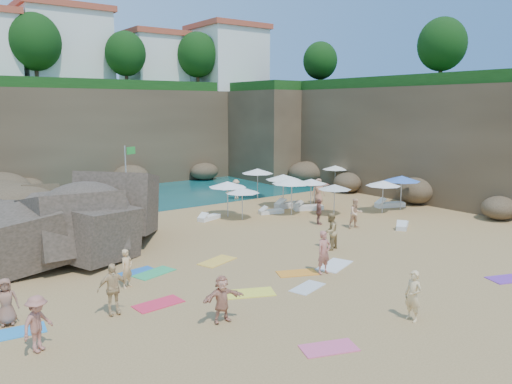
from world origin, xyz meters
TOP-DOWN VIEW (x-y plane):
  - ground at (0.00, 0.00)m, footprint 120.00×120.00m
  - seawater at (0.00, 30.00)m, footprint 120.00×120.00m
  - cliff_back at (2.00, 25.00)m, footprint 44.00×8.00m
  - cliff_right at (19.00, 8.00)m, footprint 8.00×30.00m
  - cliff_corner at (17.00, 20.00)m, footprint 10.00×12.00m
  - clifftop_buildings at (2.96, 25.79)m, footprint 28.48×9.48m
  - clifftop_trees at (4.78, 19.52)m, footprint 35.60×23.82m
  - rock_outcrop at (-8.78, 4.84)m, footprint 10.12×8.42m
  - flag_pole at (-1.68, 12.00)m, footprint 0.79×0.32m
  - parasol_0 at (6.75, 6.40)m, footprint 2.34×2.34m
  - parasol_1 at (7.41, 10.12)m, footprint 2.30×2.30m
  - parasol_2 at (5.71, 4.32)m, footprint 2.46×2.46m
  - parasol_3 at (14.62, 9.39)m, footprint 2.08×2.08m
  - parasol_4 at (8.11, 5.18)m, footprint 2.06×2.06m
  - parasol_5 at (2.23, 6.21)m, footprint 2.30×2.30m
  - parasol_6 at (8.38, 5.12)m, footprint 1.97×1.97m
  - parasol_8 at (10.68, 1.34)m, footprint 2.19×2.19m
  - parasol_9 at (2.48, 5.01)m, footprint 2.05×2.05m
  - parasol_10 at (12.47, 1.31)m, footprint 2.35×2.35m
  - parasol_11 at (7.72, 2.64)m, footprint 2.05×2.05m
  - lounger_0 at (0.89, 6.18)m, footprint 1.65×1.01m
  - lounger_1 at (7.56, 4.81)m, footprint 2.01×1.39m
  - lounger_2 at (7.12, 6.20)m, footprint 2.06×0.83m
  - lounger_3 at (4.93, 5.36)m, footprint 1.64×0.86m
  - lounger_4 at (12.58, 2.25)m, footprint 2.07×1.32m
  - lounger_5 at (8.45, -1.92)m, footprint 1.63×1.31m
  - towel_0 at (-11.53, -3.26)m, footprint 1.74×1.01m
  - towel_1 at (-4.71, -9.50)m, footprint 1.75×1.28m
  - towel_2 at (-1.24, -4.19)m, footprint 1.80×1.37m
  - towel_4 at (-4.06, -4.83)m, footprint 1.96×1.52m
  - towel_5 at (-2.01, -5.65)m, footprint 1.64×1.14m
  - towel_6 at (5.00, -9.64)m, footprint 1.91×1.40m
  - towel_7 at (-7.15, -3.79)m, footprint 1.70×0.95m
  - towel_8 at (-6.39, -0.20)m, footprint 1.54×0.92m
  - towel_11 at (-5.89, -0.75)m, footprint 1.84×1.27m
  - towel_12 at (-3.02, -0.95)m, footprint 1.91×1.37m
  - towel_13 at (0.67, -4.40)m, footprint 2.07×1.54m
  - person_stand_0 at (-7.36, -1.61)m, footprint 0.63×0.54m
  - person_stand_1 at (2.23, -2.54)m, footprint 1.02×0.89m
  - person_stand_2 at (5.87, 10.66)m, footprint 0.97×0.47m
  - person_stand_3 at (5.30, 1.44)m, footprint 0.74×0.93m
  - person_stand_4 at (9.55, 5.98)m, footprint 0.97×0.87m
  - person_stand_5 at (-9.48, 6.61)m, footprint 1.63×0.71m
  - person_stand_6 at (-1.29, -9.72)m, footprint 0.41×0.61m
  - person_lie_0 at (-11.24, -4.90)m, footprint 1.74×1.88m
  - person_lie_1 at (-8.69, -3.70)m, footprint 1.07×1.72m
  - person_lie_2 at (-11.60, -2.52)m, footprint 0.96×1.56m
  - person_lie_3 at (-6.17, -6.29)m, footprint 1.55×1.65m
  - person_lie_4 at (-0.43, -4.86)m, footprint 0.65×1.74m
  - person_lie_5 at (6.29, -0.42)m, footprint 1.22×1.78m

SIDE VIEW (x-z plane):
  - ground at x=0.00m, z-range 0.00..0.00m
  - rock_outcrop at x=-8.78m, z-range -1.78..1.78m
  - seawater at x=0.00m, z-range 0.00..0.00m
  - towel_8 at x=-6.39m, z-range 0.00..0.03m
  - towel_5 at x=-2.01m, z-range 0.00..0.03m
  - towel_1 at x=-4.71m, z-range 0.00..0.03m
  - towel_2 at x=-1.24m, z-range 0.00..0.03m
  - towel_7 at x=-7.15m, z-range 0.00..0.03m
  - towel_0 at x=-11.53m, z-range 0.00..0.03m
  - towel_11 at x=-5.89m, z-range 0.00..0.03m
  - towel_6 at x=5.00m, z-range 0.00..0.03m
  - towel_12 at x=-3.02m, z-range 0.00..0.03m
  - towel_4 at x=-4.06m, z-range 0.00..0.03m
  - towel_13 at x=0.67m, z-range 0.00..0.03m
  - lounger_3 at x=4.93m, z-range 0.00..0.24m
  - lounger_0 at x=0.89m, z-range 0.00..0.24m
  - lounger_5 at x=8.45m, z-range 0.00..0.25m
  - lounger_1 at x=7.56m, z-range 0.00..0.30m
  - lounger_4 at x=12.58m, z-range 0.00..0.31m
  - lounger_2 at x=7.12m, z-range 0.00..0.31m
  - person_lie_2 at x=-11.60m, z-range 0.00..0.39m
  - person_lie_3 at x=-6.17m, z-range 0.00..0.39m
  - person_lie_1 at x=-8.69m, z-range 0.00..0.41m
  - person_lie_4 at x=-0.43m, z-range 0.00..0.41m
  - person_lie_0 at x=-11.24m, z-range 0.00..0.42m
  - person_lie_5 at x=6.29m, z-range 0.00..0.61m
  - person_stand_2 at x=5.87m, z-range 0.00..1.45m
  - person_stand_0 at x=-7.36m, z-range 0.00..1.46m
  - person_stand_3 at x=5.30m, z-range 0.00..1.47m
  - person_stand_6 at x=-1.29m, z-range 0.00..1.62m
  - person_stand_5 at x=-9.48m, z-range 0.00..1.70m
  - person_stand_4 at x=9.55m, z-range 0.00..1.75m
  - person_stand_1 at x=2.23m, z-range 0.00..1.77m
  - parasol_6 at x=8.38m, z-range 0.78..2.64m
  - parasol_9 at x=2.48m, z-range 0.81..2.74m
  - parasol_11 at x=7.72m, z-range 0.81..2.74m
  - parasol_4 at x=8.11m, z-range 0.81..2.76m
  - parasol_3 at x=14.62m, z-range 0.82..2.79m
  - parasol_8 at x=10.68m, z-range 0.86..2.93m
  - parasol_1 at x=7.41m, z-range 0.91..3.08m
  - parasol_5 at x=2.23m, z-range 0.91..3.09m
  - parasol_0 at x=6.75m, z-range 0.93..3.14m
  - parasol_10 at x=12.47m, z-range 0.93..3.16m
  - parasol_2 at x=5.71m, z-range 0.97..3.30m
  - flag_pole at x=-1.68m, z-range 0.57..4.73m
  - cliff_back at x=2.00m, z-range 0.00..8.00m
  - cliff_right at x=19.00m, z-range 0.00..8.00m
  - cliff_corner at x=17.00m, z-range 0.00..8.00m
  - clifftop_buildings at x=2.96m, z-range 7.74..14.74m
  - clifftop_trees at x=4.78m, z-range 9.06..13.46m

